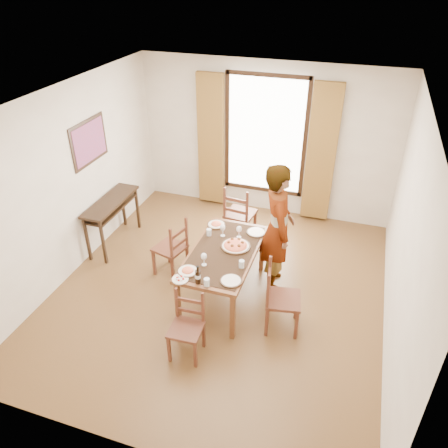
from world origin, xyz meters
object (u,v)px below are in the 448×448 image
(console_table, at_px, (111,207))
(pasta_platter, at_px, (236,244))
(dining_table, at_px, (223,255))
(man, at_px, (278,229))

(console_table, relative_size, pasta_platter, 3.00)
(console_table, relative_size, dining_table, 0.75)
(dining_table, bearing_deg, man, 37.93)
(man, height_order, pasta_platter, man)
(dining_table, xyz_separation_m, man, (0.62, 0.48, 0.26))
(console_table, bearing_deg, pasta_platter, -13.77)
(pasta_platter, bearing_deg, man, 34.76)
(dining_table, bearing_deg, pasta_platter, 48.08)
(dining_table, relative_size, man, 0.84)
(dining_table, distance_m, pasta_platter, 0.22)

